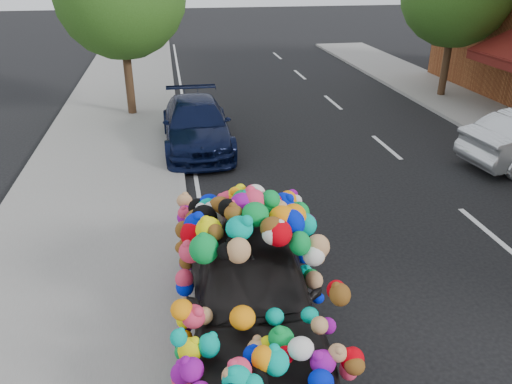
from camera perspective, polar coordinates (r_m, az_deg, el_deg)
The scene contains 6 objects.
ground at distance 9.57m, azimuth 6.69°, elevation -6.39°, with size 100.00×100.00×0.00m, color black.
sidewalk at distance 9.39m, azimuth -19.66°, elevation -8.14°, with size 4.00×60.00×0.12m, color gray.
kerb at distance 9.21m, azimuth -7.58°, elevation -7.36°, with size 0.15×60.00×0.13m, color gray.
lane_markings at distance 11.07m, azimuth 24.93°, elevation -4.11°, with size 6.00×50.00×0.01m, color silver, non-canonical shape.
plush_art_car at distance 7.01m, azimuth -0.60°, elevation -8.41°, with size 2.42×4.75×2.16m.
navy_sedan at distance 14.45m, azimuth -6.82°, elevation 7.66°, with size 1.87×4.61×1.34m, color black.
Camera 1 is at (-2.49, -7.78, 5.00)m, focal length 35.00 mm.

